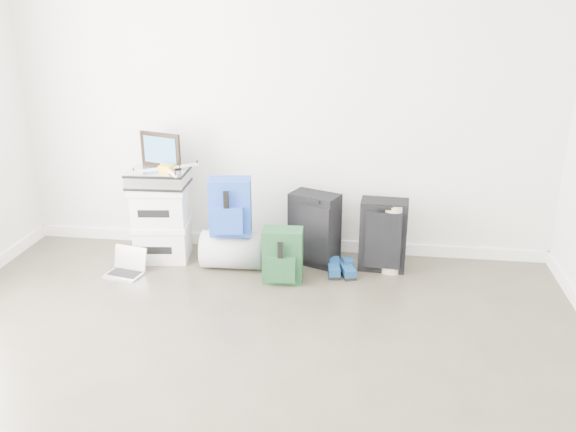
# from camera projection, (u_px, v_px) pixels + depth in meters

# --- Properties ---
(room_envelope) EXTENTS (4.52, 5.02, 2.71)m
(room_envelope) POSITION_uv_depth(u_px,v_px,m) (194.00, 96.00, 2.49)
(room_envelope) COLOR silver
(room_envelope) RESTS_ON ground
(boxes_stack) EXTENTS (0.49, 0.42, 0.64)m
(boxes_stack) POSITION_uv_depth(u_px,v_px,m) (162.00, 222.00, 5.07)
(boxes_stack) COLOR silver
(boxes_stack) RESTS_ON ground
(briefcase) EXTENTS (0.48, 0.37, 0.14)m
(briefcase) POSITION_uv_depth(u_px,v_px,m) (158.00, 178.00, 4.94)
(briefcase) COLOR #B2B2B7
(briefcase) RESTS_ON boxes_stack
(painting) EXTENTS (0.37, 0.14, 0.28)m
(painting) POSITION_uv_depth(u_px,v_px,m) (160.00, 150.00, 4.96)
(painting) COLOR black
(painting) RESTS_ON briefcase
(drone) EXTENTS (0.46, 0.46, 0.05)m
(drone) POSITION_uv_depth(u_px,v_px,m) (166.00, 168.00, 4.88)
(drone) COLOR gold
(drone) RESTS_ON briefcase
(duffel_bag) EXTENTS (0.50, 0.32, 0.31)m
(duffel_bag) POSITION_uv_depth(u_px,v_px,m) (232.00, 250.00, 4.95)
(duffel_bag) COLOR gray
(duffel_bag) RESTS_ON ground
(blue_backpack) EXTENTS (0.35, 0.28, 0.46)m
(blue_backpack) POSITION_uv_depth(u_px,v_px,m) (230.00, 208.00, 4.80)
(blue_backpack) COLOR navy
(blue_backpack) RESTS_ON duffel_bag
(large_suitcase) EXTENTS (0.44, 0.37, 0.60)m
(large_suitcase) POSITION_uv_depth(u_px,v_px,m) (314.00, 229.00, 4.99)
(large_suitcase) COLOR black
(large_suitcase) RESTS_ON ground
(green_backpack) EXTENTS (0.31, 0.24, 0.43)m
(green_backpack) POSITION_uv_depth(u_px,v_px,m) (282.00, 257.00, 4.70)
(green_backpack) COLOR #133420
(green_backpack) RESTS_ON ground
(carry_on) EXTENTS (0.38, 0.26, 0.58)m
(carry_on) POSITION_uv_depth(u_px,v_px,m) (383.00, 235.00, 4.88)
(carry_on) COLOR black
(carry_on) RESTS_ON ground
(shoes) EXTENTS (0.25, 0.26, 0.08)m
(shoes) POSITION_uv_depth(u_px,v_px,m) (340.00, 270.00, 4.86)
(shoes) COLOR black
(shoes) RESTS_ON ground
(rolled_rug) EXTENTS (0.19, 0.19, 0.57)m
(rolled_rug) POSITION_uv_depth(u_px,v_px,m) (392.00, 238.00, 4.84)
(rolled_rug) COLOR tan
(rolled_rug) RESTS_ON ground
(laptop) EXTENTS (0.32, 0.26, 0.20)m
(laptop) POSITION_uv_depth(u_px,v_px,m) (127.00, 267.00, 4.89)
(laptop) COLOR silver
(laptop) RESTS_ON ground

